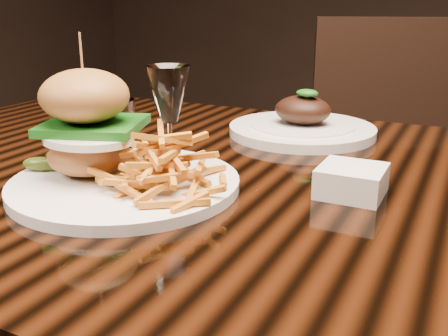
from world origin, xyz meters
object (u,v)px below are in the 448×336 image
at_px(burger_plate, 119,150).
at_px(wine_glass, 169,99).
at_px(chair_far, 389,160).
at_px(far_dish, 302,126).
at_px(dining_table, 283,226).

bearing_deg(burger_plate, wine_glass, 36.98).
relative_size(burger_plate, wine_glass, 1.90).
distance_m(wine_glass, chair_far, 1.04).
bearing_deg(chair_far, wine_glass, -119.71).
xyz_separation_m(burger_plate, chair_far, (0.21, 1.02, -0.27)).
bearing_deg(burger_plate, far_dish, 64.90).
bearing_deg(far_dish, burger_plate, -108.23).
bearing_deg(wine_glass, far_dish, 77.11).
bearing_deg(far_dish, wine_glass, -102.89).
relative_size(burger_plate, chair_far, 0.33).
bearing_deg(far_dish, dining_table, -77.19).
height_order(wine_glass, far_dish, wine_glass).
bearing_deg(wine_glass, dining_table, 32.60).
bearing_deg(dining_table, far_dish, 102.81).
xyz_separation_m(dining_table, wine_glass, (-0.14, -0.09, 0.20)).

